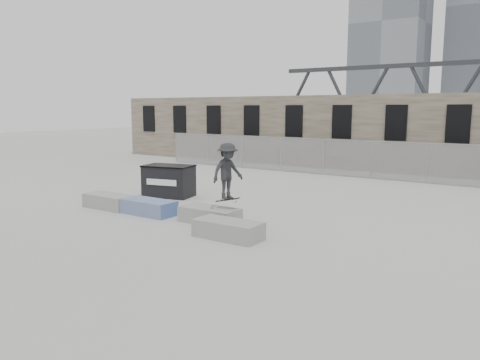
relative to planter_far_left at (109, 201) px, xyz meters
name	(u,v)px	position (x,y,z in m)	size (l,w,h in m)	color
ground	(173,217)	(2.96, 0.25, -0.28)	(120.00, 120.00, 0.00)	#B1B1AC
stone_wall	(349,132)	(2.96, 16.49, 1.98)	(36.00, 2.58, 4.50)	#645A49
chainlink_fence	(324,156)	(2.96, 12.75, 0.76)	(22.06, 0.06, 2.02)	gray
planter_far_left	(109,201)	(0.00, 0.00, 0.00)	(2.00, 0.90, 0.51)	#9A9997
planter_center_left	(149,207)	(1.99, 0.07, 0.00)	(2.00, 0.90, 0.51)	#3655A2
planter_center_right	(210,215)	(4.54, 0.27, 0.00)	(2.00, 0.90, 0.51)	#9A9997
planter_offset	(228,229)	(6.09, -0.86, 0.00)	(2.00, 0.90, 0.51)	#9A9997
dumpster	(169,181)	(0.26, 2.99, 0.40)	(2.26, 1.66, 1.34)	black
skateboarder	(228,171)	(5.13, 0.45, 1.45)	(0.94, 1.29, 1.91)	#252628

